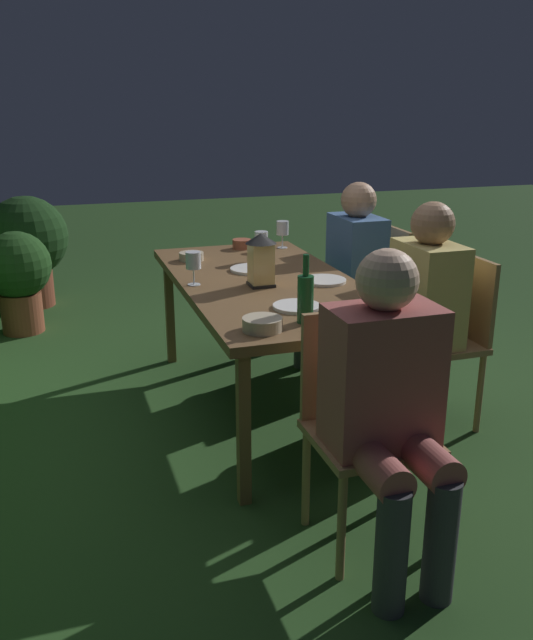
# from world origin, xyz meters

# --- Properties ---
(ground_plane) EXTENTS (16.00, 16.00, 0.00)m
(ground_plane) POSITION_xyz_m (0.00, 0.00, 0.00)
(ground_plane) COLOR #26471E
(dining_table) EXTENTS (1.83, 0.88, 0.72)m
(dining_table) POSITION_xyz_m (0.00, 0.00, 0.67)
(dining_table) COLOR brown
(dining_table) RESTS_ON ground
(chair_side_left_b) EXTENTS (0.42, 0.40, 0.87)m
(chair_side_left_b) POSITION_xyz_m (0.41, -0.83, 0.49)
(chair_side_left_b) COLOR #937047
(chair_side_left_b) RESTS_ON ground
(person_in_blue) EXTENTS (0.38, 0.47, 1.15)m
(person_in_blue) POSITION_xyz_m (0.41, -0.63, 0.64)
(person_in_blue) COLOR #426699
(person_in_blue) RESTS_ON ground
(chair_side_left_a) EXTENTS (0.42, 0.40, 0.87)m
(chair_side_left_a) POSITION_xyz_m (-0.41, -0.83, 0.49)
(chair_side_left_a) COLOR #937047
(chair_side_left_a) RESTS_ON ground
(person_in_mustard) EXTENTS (0.38, 0.47, 1.15)m
(person_in_mustard) POSITION_xyz_m (-0.41, -0.63, 0.64)
(person_in_mustard) COLOR tan
(person_in_mustard) RESTS_ON ground
(chair_head_near) EXTENTS (0.40, 0.42, 0.87)m
(chair_head_near) POSITION_xyz_m (-1.16, 0.00, 0.49)
(chair_head_near) COLOR #937047
(chair_head_near) RESTS_ON ground
(person_in_rust) EXTENTS (0.48, 0.38, 1.15)m
(person_in_rust) POSITION_xyz_m (-1.36, 0.00, 0.64)
(person_in_rust) COLOR #9E4C47
(person_in_rust) RESTS_ON ground
(lantern_centerpiece) EXTENTS (0.15, 0.15, 0.27)m
(lantern_centerpiece) POSITION_xyz_m (-0.10, 0.06, 0.87)
(lantern_centerpiece) COLOR black
(lantern_centerpiece) RESTS_ON dining_table
(green_bottle_on_table) EXTENTS (0.07, 0.07, 0.29)m
(green_bottle_on_table) POSITION_xyz_m (-0.71, 0.06, 0.83)
(green_bottle_on_table) COLOR #195128
(green_bottle_on_table) RESTS_ON dining_table
(wine_glass_a) EXTENTS (0.08, 0.08, 0.17)m
(wine_glass_a) POSITION_xyz_m (0.72, -0.34, 0.84)
(wine_glass_a) COLOR silver
(wine_glass_a) RESTS_ON dining_table
(wine_glass_b) EXTENTS (0.08, 0.08, 0.17)m
(wine_glass_b) POSITION_xyz_m (0.43, -0.11, 0.84)
(wine_glass_b) COLOR silver
(wine_glass_b) RESTS_ON dining_table
(wine_glass_c) EXTENTS (0.08, 0.08, 0.17)m
(wine_glass_c) POSITION_xyz_m (0.02, 0.37, 0.84)
(wine_glass_c) COLOR silver
(wine_glass_c) RESTS_ON dining_table
(plate_a) EXTENTS (0.23, 0.23, 0.01)m
(plate_a) POSITION_xyz_m (-0.75, -0.22, 0.73)
(plate_a) COLOR white
(plate_a) RESTS_ON dining_table
(plate_b) EXTENTS (0.23, 0.23, 0.01)m
(plate_b) POSITION_xyz_m (0.22, 0.01, 0.73)
(plate_b) COLOR white
(plate_b) RESTS_ON dining_table
(plate_c) EXTENTS (0.21, 0.21, 0.01)m
(plate_c) POSITION_xyz_m (-0.51, 0.02, 0.73)
(plate_c) COLOR white
(plate_c) RESTS_ON dining_table
(plate_d) EXTENTS (0.23, 0.23, 0.01)m
(plate_d) POSITION_xyz_m (-0.12, -0.27, 0.73)
(plate_d) COLOR white
(plate_d) RESTS_ON dining_table
(bowl_olives) EXTENTS (0.14, 0.14, 0.05)m
(bowl_olives) POSITION_xyz_m (0.56, 0.28, 0.75)
(bowl_olives) COLOR #BCAD8E
(bowl_olives) RESTS_ON dining_table
(bowl_bread) EXTENTS (0.12, 0.12, 0.06)m
(bowl_bread) POSITION_xyz_m (0.78, -0.09, 0.75)
(bowl_bread) COLOR #9E5138
(bowl_bread) RESTS_ON dining_table
(bowl_salad) EXTENTS (0.16, 0.16, 0.05)m
(bowl_salad) POSITION_xyz_m (-0.75, 0.26, 0.75)
(bowl_salad) COLOR #BCAD8E
(bowl_salad) RESTS_ON dining_table
(potted_plant_by_hedge) EXTENTS (0.48, 0.48, 0.73)m
(potted_plant_by_hedge) POSITION_xyz_m (1.76, 1.28, 0.43)
(potted_plant_by_hedge) COLOR brown
(potted_plant_by_hedge) RESTS_ON ground
(potted_plant_corner) EXTENTS (0.64, 0.64, 0.89)m
(potted_plant_corner) POSITION_xyz_m (2.42, 1.22, 0.52)
(potted_plant_corner) COLOR brown
(potted_plant_corner) RESTS_ON ground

